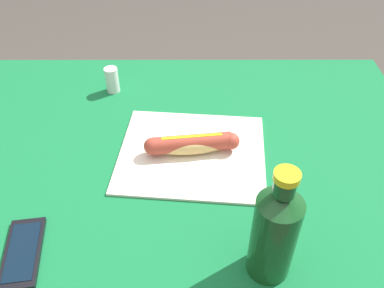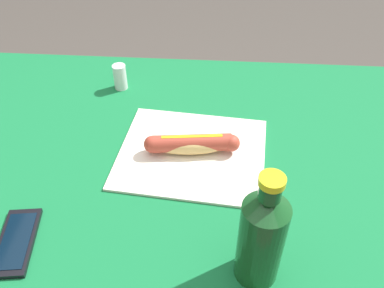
% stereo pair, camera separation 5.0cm
% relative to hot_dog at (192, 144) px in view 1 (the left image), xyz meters
% --- Properties ---
extents(dining_table, '(1.24, 0.84, 0.77)m').
position_rel_hot_dog_xyz_m(dining_table, '(0.06, -0.01, -0.17)').
color(dining_table, brown).
rests_on(dining_table, ground).
extents(paper_wrapper, '(0.35, 0.31, 0.01)m').
position_rel_hot_dog_xyz_m(paper_wrapper, '(0.00, -0.00, -0.03)').
color(paper_wrapper, silver).
rests_on(paper_wrapper, dining_table).
extents(hot_dog, '(0.22, 0.07, 0.05)m').
position_rel_hot_dog_xyz_m(hot_dog, '(0.00, 0.00, 0.00)').
color(hot_dog, '#DBB26B').
rests_on(hot_dog, paper_wrapper).
extents(cell_phone, '(0.08, 0.15, 0.01)m').
position_rel_hot_dog_xyz_m(cell_phone, '(0.30, 0.27, -0.03)').
color(cell_phone, black).
rests_on(cell_phone, dining_table).
extents(soda_bottle, '(0.07, 0.07, 0.23)m').
position_rel_hot_dog_xyz_m(soda_bottle, '(-0.13, 0.29, 0.07)').
color(soda_bottle, '#14471E').
rests_on(soda_bottle, dining_table).
extents(salt_shaker, '(0.04, 0.04, 0.07)m').
position_rel_hot_dog_xyz_m(salt_shaker, '(0.22, -0.26, 0.00)').
color(salt_shaker, silver).
rests_on(salt_shaker, dining_table).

